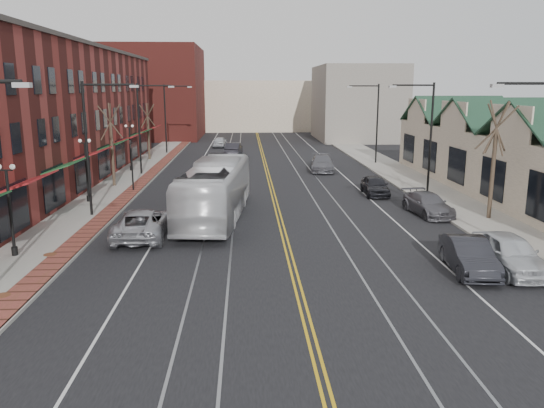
{
  "coord_description": "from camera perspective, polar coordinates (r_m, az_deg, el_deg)",
  "views": [
    {
      "loc": [
        -2.02,
        -16.14,
        7.78
      ],
      "look_at": [
        -0.71,
        10.08,
        2.0
      ],
      "focal_mm": 35.0,
      "sensor_mm": 36.0,
      "label": 1
    }
  ],
  "objects": [
    {
      "name": "streetlight_r_2",
      "position": [
        55.76,
        10.83,
        9.36
      ],
      "size": [
        3.33,
        0.25,
        8.0
      ],
      "color": "black",
      "rests_on": "sidewalk_right"
    },
    {
      "name": "streetlight_l_1",
      "position": [
        33.5,
        -18.64,
        7.05
      ],
      "size": [
        3.33,
        0.25,
        8.0
      ],
      "color": "black",
      "rests_on": "sidewalk_left"
    },
    {
      "name": "sidewalk_left",
      "position": [
        38.27,
        -17.92,
        0.19
      ],
      "size": [
        4.0,
        120.0,
        0.15
      ],
      "primitive_type": "cube",
      "color": "gray",
      "rests_on": "ground"
    },
    {
      "name": "manhole_far",
      "position": [
        26.93,
        -22.76,
        -5.03
      ],
      "size": [
        0.6,
        0.6,
        0.02
      ],
      "primitive_type": "cylinder",
      "color": "#592D19",
      "rests_on": "sidewalk_left"
    },
    {
      "name": "distant_car_right",
      "position": [
        50.61,
        5.41,
        4.39
      ],
      "size": [
        2.68,
        5.45,
        1.53
      ],
      "primitive_type": "imported",
      "rotation": [
        0.0,
        0.0,
        -0.11
      ],
      "color": "slate",
      "rests_on": "ground"
    },
    {
      "name": "parked_car_b",
      "position": [
        24.32,
        20.4,
        -5.22
      ],
      "size": [
        2.05,
        4.61,
        1.47
      ],
      "primitive_type": "imported",
      "rotation": [
        0.0,
        0.0,
        -0.11
      ],
      "color": "#232328",
      "rests_on": "ground"
    },
    {
      "name": "parked_suv",
      "position": [
        28.77,
        -13.77,
        -2.02
      ],
      "size": [
        2.7,
        5.68,
        1.57
      ],
      "primitive_type": "imported",
      "rotation": [
        0.0,
        0.0,
        3.16
      ],
      "color": "#A1A2A8",
      "rests_on": "ground"
    },
    {
      "name": "building_right",
      "position": [
        41.68,
        25.92,
        3.61
      ],
      "size": [
        8.0,
        36.0,
        4.6
      ],
      "primitive_type": "cube",
      "color": "#B8A88D",
      "rests_on": "ground"
    },
    {
      "name": "streetlight_l_2",
      "position": [
        49.06,
        -13.64,
        8.85
      ],
      "size": [
        3.33,
        0.25,
        8.0
      ],
      "color": "black",
      "rests_on": "sidewalk_left"
    },
    {
      "name": "tree_left_near",
      "position": [
        43.63,
        -16.86,
        6.27
      ],
      "size": [
        1.78,
        1.37,
        6.48
      ],
      "color": "#382B21",
      "rests_on": "sidewalk_left"
    },
    {
      "name": "traffic_signal",
      "position": [
        41.4,
        -14.85,
        4.46
      ],
      "size": [
        0.18,
        0.15,
        3.8
      ],
      "color": "black",
      "rests_on": "sidewalk_left"
    },
    {
      "name": "backdrop_right",
      "position": [
        82.94,
        9.13,
        10.68
      ],
      "size": [
        12.0,
        16.0,
        11.0
      ],
      "primitive_type": "cube",
      "color": "slate",
      "rests_on": "ground"
    },
    {
      "name": "distant_car_left",
      "position": [
        62.68,
        -4.13,
        5.94
      ],
      "size": [
        2.09,
        4.7,
        1.5
      ],
      "primitive_type": "imported",
      "rotation": [
        0.0,
        0.0,
        3.03
      ],
      "color": "#232228",
      "rests_on": "ground"
    },
    {
      "name": "sidewalk_right",
      "position": [
        39.52,
        17.97,
        0.56
      ],
      "size": [
        4.0,
        120.0,
        0.15
      ],
      "primitive_type": "cube",
      "color": "gray",
      "rests_on": "ground"
    },
    {
      "name": "parked_car_a",
      "position": [
        25.09,
        24.17,
        -4.82
      ],
      "size": [
        1.97,
        4.8,
        1.63
      ],
      "primitive_type": "imported",
      "rotation": [
        0.0,
        0.0,
        0.01
      ],
      "color": "silver",
      "rests_on": "ground"
    },
    {
      "name": "streetlight_l_3",
      "position": [
        64.83,
        -11.03,
        9.75
      ],
      "size": [
        3.33,
        0.25,
        8.0
      ],
      "color": "black",
      "rests_on": "sidewalk_left"
    },
    {
      "name": "building_left",
      "position": [
        46.42,
        -24.61,
        8.49
      ],
      "size": [
        10.0,
        50.0,
        11.0
      ],
      "primitive_type": "cube",
      "color": "maroon",
      "rests_on": "ground"
    },
    {
      "name": "streetlight_r_1",
      "position": [
        40.41,
        16.16,
        8.02
      ],
      "size": [
        3.33,
        0.25,
        8.0
      ],
      "color": "black",
      "rests_on": "sidewalk_right"
    },
    {
      "name": "lamppost_l_3",
      "position": [
        51.59,
        -14.99,
        5.79
      ],
      "size": [
        0.84,
        0.28,
        4.27
      ],
      "color": "black",
      "rests_on": "sidewalk_left"
    },
    {
      "name": "manhole_mid",
      "position": [
        22.55,
        -27.02,
        -8.75
      ],
      "size": [
        0.6,
        0.6,
        0.02
      ],
      "primitive_type": "cylinder",
      "color": "#592D19",
      "rests_on": "sidewalk_left"
    },
    {
      "name": "ground",
      "position": [
        18.03,
        3.95,
        -13.17
      ],
      "size": [
        160.0,
        160.0,
        0.0
      ],
      "primitive_type": "plane",
      "color": "black",
      "rests_on": "ground"
    },
    {
      "name": "lamppost_l_1",
      "position": [
        27.02,
        -26.31,
        -0.8
      ],
      "size": [
        0.84,
        0.28,
        4.27
      ],
      "color": "black",
      "rests_on": "sidewalk_left"
    },
    {
      "name": "parked_car_c",
      "position": [
        34.39,
        16.42,
        -0.02
      ],
      "size": [
        2.46,
        4.88,
        1.36
      ],
      "primitive_type": "imported",
      "rotation": [
        0.0,
        0.0,
        0.12
      ],
      "color": "#5A585F",
      "rests_on": "ground"
    },
    {
      "name": "parked_car_d",
      "position": [
        39.8,
        11.02,
        1.95
      ],
      "size": [
        1.87,
        4.25,
        1.42
      ],
      "primitive_type": "imported",
      "rotation": [
        0.0,
        0.0,
        -0.05
      ],
      "color": "black",
      "rests_on": "ground"
    },
    {
      "name": "lamppost_l_2",
      "position": [
        38.12,
        -19.3,
        3.3
      ],
      "size": [
        0.84,
        0.28,
        4.27
      ],
      "color": "black",
      "rests_on": "sidewalk_left"
    },
    {
      "name": "transit_bus",
      "position": [
        31.99,
        -6.08,
        1.45
      ],
      "size": [
        4.15,
        12.68,
        3.47
      ],
      "primitive_type": "imported",
      "rotation": [
        0.0,
        0.0,
        3.04
      ],
      "color": "silver",
      "rests_on": "ground"
    },
    {
      "name": "distant_car_far",
      "position": [
        71.39,
        -5.64,
        6.68
      ],
      "size": [
        1.99,
        4.34,
        1.44
      ],
      "primitive_type": "imported",
      "rotation": [
        0.0,
        0.0,
        3.07
      ],
      "color": "silver",
      "rests_on": "ground"
    },
    {
      "name": "tree_right_mid",
      "position": [
        33.7,
        22.76,
        4.58
      ],
      "size": [
        1.9,
        1.46,
        6.93
      ],
      "color": "#382B21",
      "rests_on": "sidewalk_right"
    },
    {
      "name": "backdrop_left",
      "position": [
        87.27,
        -12.35,
        11.62
      ],
      "size": [
        14.0,
        18.0,
        14.0
      ],
      "primitive_type": "cube",
      "color": "maroon",
      "rests_on": "ground"
    },
    {
      "name": "tree_left_far",
      "position": [
        59.25,
        -13.17,
        7.73
      ],
      "size": [
        1.66,
        1.28,
        6.02
      ],
      "color": "#382B21",
      "rests_on": "sidewalk_left"
    },
    {
      "name": "backdrop_mid",
      "position": [
        101.21,
        -1.76,
        10.55
      ],
      "size": [
        22.0,
        14.0,
        9.0
      ],
      "primitive_type": "cube",
      "color": "#B8A88D",
      "rests_on": "ground"
    }
  ]
}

